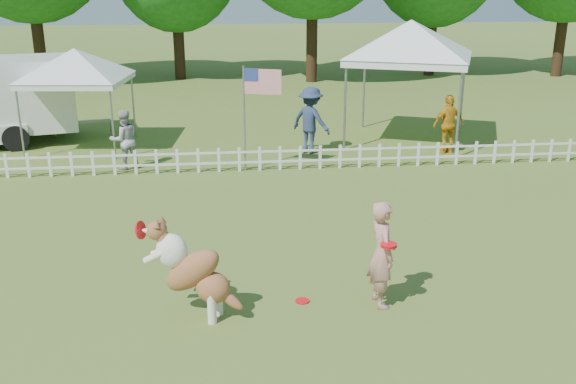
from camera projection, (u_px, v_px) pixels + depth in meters
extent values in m
plane|color=#43601E|center=(308.00, 308.00, 9.25)|extent=(120.00, 120.00, 0.00)
imported|color=tan|center=(382.00, 254.00, 9.12)|extent=(0.43, 0.61, 1.58)
cylinder|color=red|center=(302.00, 301.00, 9.42)|extent=(0.28, 0.28, 0.02)
imported|color=#ACAAB0|center=(124.00, 140.00, 15.78)|extent=(0.88, 0.81, 1.47)
imported|color=navy|center=(311.00, 120.00, 17.18)|extent=(1.29, 1.27, 1.78)
imported|color=orange|center=(449.00, 124.00, 17.16)|extent=(0.99, 0.58, 1.58)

